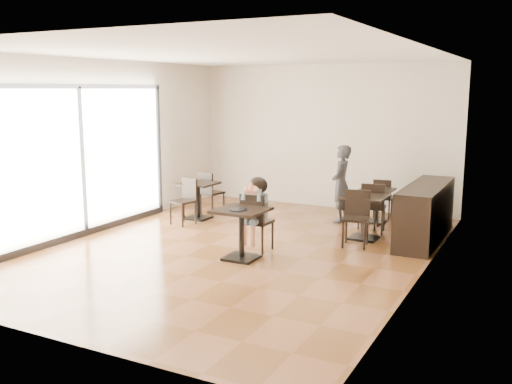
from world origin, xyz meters
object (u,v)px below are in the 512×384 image
Objects in this scene: chair_mid_a at (374,207)px; chair_left_b at (183,202)px; chair_mid_b at (356,219)px; child_table at (241,234)px; chair_back_b at (369,207)px; child_chair at (257,222)px; cafe_table_mid at (365,217)px; chair_left_a at (212,193)px; child at (257,214)px; chair_back_a at (383,198)px; cafe_table_back at (376,206)px; adult_patron at (341,184)px; cafe_table_left at (198,201)px.

chair_mid_a is 1.04× the size of chair_left_b.
child_table is at bearing -140.65° from chair_mid_b.
child_chair is at bearing -121.65° from chair_back_b.
cafe_table_mid is at bearing 22.30° from chair_left_b.
chair_left_a is 1.12× the size of chair_back_b.
chair_mid_a is at bearing 56.91° from child.
chair_mid_a is 1.10m from chair_mid_b.
child_table is 0.99× the size of chair_back_a.
chair_mid_b is 2.46m from chair_back_a.
chair_back_a is (-0.18, 1.90, 0.01)m from cafe_table_mid.
chair_mid_a is at bearing 62.70° from child_table.
chair_back_a is at bearing -144.64° from chair_left_a.
child is 1.70m from chair_mid_b.
chair_back_b is at bearing 63.50° from child.
chair_left_b is (-3.53, -1.10, -0.02)m from chair_mid_a.
chair_back_b is at bearing -90.00° from cafe_table_back.
chair_left_b is 1.12× the size of chair_back_b.
chair_left_b is at bearing 170.83° from chair_mid_b.
child_chair is 1.69m from chair_mid_b.
chair_mid_b reaches higher than chair_left_a.
chair_mid_a is at bearing 30.74° from chair_left_b.
chair_mid_a is 1.16× the size of chair_back_b.
chair_mid_b is at bearing -90.00° from cafe_table_mid.
chair_mid_a reaches higher than chair_back_b.
adult_patron reaches higher than chair_mid_a.
cafe_table_back is at bearing -112.05° from child_chair.
chair_back_a is at bearing 49.57° from chair_left_b.
child_chair is at bearing -16.70° from adult_patron.
child is 2.69m from adult_patron.
child_table reaches higher than cafe_table_mid.
cafe_table_mid is 0.83× the size of chair_mid_a.
cafe_table_left is at bearing 144.54° from child.
adult_patron reaches higher than child.
child_chair reaches higher than chair_left_a.
child_chair reaches higher than chair_left_b.
adult_patron is 1.71× the size of chair_left_b.
child_table is 2.66m from chair_left_b.
chair_back_b is at bearing 14.02° from cafe_table_left.
chair_back_a is at bearing 84.85° from chair_back_b.
adult_patron reaches higher than cafe_table_left.
child_chair is 1.03× the size of chair_mid_a.
adult_patron is 2.78m from chair_left_a.
cafe_table_back is 3.88m from chair_left_b.
child is 2.50m from chair_mid_a.
chair_mid_b is 1.40m from chair_back_b.
cafe_table_back is 0.75× the size of chair_left_b.
adult_patron is 1.64× the size of chair_mid_a.
child_table is at bearing -44.00° from cafe_table_left.
chair_mid_b is (1.37, 0.99, -0.14)m from child.
chair_mid_b is (0.00, -0.55, 0.08)m from cafe_table_mid.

